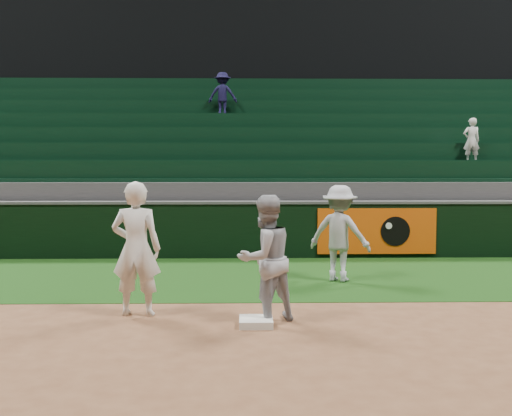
{
  "coord_description": "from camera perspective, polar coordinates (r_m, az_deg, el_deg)",
  "views": [
    {
      "loc": [
        0.1,
        -7.31,
        1.97
      ],
      "look_at": [
        0.3,
        2.3,
        1.3
      ],
      "focal_mm": 40.0,
      "sensor_mm": 36.0,
      "label": 1
    }
  ],
  "objects": [
    {
      "name": "ground",
      "position": [
        7.57,
        -1.95,
        -11.1
      ],
      "size": [
        70.0,
        70.0,
        0.0
      ],
      "primitive_type": "plane",
      "color": "brown",
      "rests_on": "ground"
    },
    {
      "name": "baserunner",
      "position": [
        7.3,
        0.92,
        -5.1
      ],
      "size": [
        1.0,
        0.95,
        1.63
      ],
      "primitive_type": "imported",
      "rotation": [
        0.0,
        0.0,
        3.73
      ],
      "color": "#A0A2AA",
      "rests_on": "ground"
    },
    {
      "name": "field_wall",
      "position": [
        12.58,
        -1.53,
        -2.11
      ],
      "size": [
        36.0,
        0.45,
        1.25
      ],
      "color": "black",
      "rests_on": "ground"
    },
    {
      "name": "first_baseman",
      "position": [
        7.78,
        -11.89,
        -4.0
      ],
      "size": [
        0.68,
        0.47,
        1.8
      ],
      "primitive_type": "imported",
      "rotation": [
        0.0,
        0.0,
        3.09
      ],
      "color": "white",
      "rests_on": "ground"
    },
    {
      "name": "upper_deck",
      "position": [
        25.09,
        -1.45,
        13.24
      ],
      "size": [
        40.0,
        12.0,
        12.0
      ],
      "primitive_type": "cube",
      "color": "black",
      "rests_on": "ground"
    },
    {
      "name": "stadium_seating",
      "position": [
        16.28,
        -1.58,
        3.04
      ],
      "size": [
        36.0,
        5.95,
        4.85
      ],
      "color": "#363739",
      "rests_on": "ground"
    },
    {
      "name": "foul_grass",
      "position": [
        10.5,
        -1.73,
        -6.81
      ],
      "size": [
        36.0,
        4.2,
        0.01
      ],
      "primitive_type": "cube",
      "color": "black",
      "rests_on": "ground"
    },
    {
      "name": "first_base",
      "position": [
        7.29,
        -0.0,
        -11.32
      ],
      "size": [
        0.42,
        0.42,
        0.09
      ],
      "primitive_type": "cube",
      "rotation": [
        0.0,
        0.0,
        -0.0
      ],
      "color": "white",
      "rests_on": "ground"
    },
    {
      "name": "base_coach",
      "position": [
        10.01,
        8.36,
        -2.51
      ],
      "size": [
        1.24,
        1.04,
        1.67
      ],
      "primitive_type": "imported",
      "rotation": [
        0.0,
        0.0,
        2.68
      ],
      "color": "#A7AAB5",
      "rests_on": "foul_grass"
    }
  ]
}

